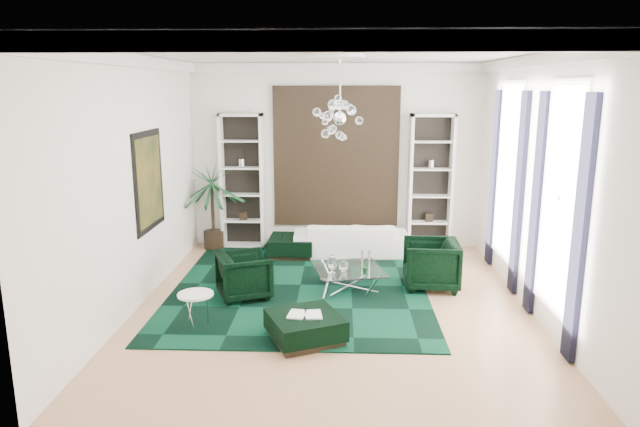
{
  "coord_description": "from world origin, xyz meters",
  "views": [
    {
      "loc": [
        0.12,
        -8.34,
        3.34
      ],
      "look_at": [
        -0.22,
        0.5,
        1.36
      ],
      "focal_mm": 32.0,
      "sensor_mm": 36.0,
      "label": 1
    }
  ],
  "objects_px": {
    "sofa": "(351,239)",
    "armchair_left": "(244,276)",
    "ottoman_front": "(305,328)",
    "side_table": "(196,311)",
    "palm": "(212,195)",
    "armchair_right": "(431,264)",
    "coffee_table": "(349,279)",
    "ottoman_side": "(292,246)"
  },
  "relations": [
    {
      "from": "palm",
      "to": "armchair_right",
      "type": "bearing_deg",
      "value": -28.22
    },
    {
      "from": "armchair_left",
      "to": "ottoman_front",
      "type": "relative_size",
      "value": 0.9
    },
    {
      "from": "coffee_table",
      "to": "ottoman_side",
      "type": "bearing_deg",
      "value": 120.17
    },
    {
      "from": "sofa",
      "to": "armchair_left",
      "type": "height_order",
      "value": "armchair_left"
    },
    {
      "from": "armchair_right",
      "to": "ottoman_side",
      "type": "distance_m",
      "value": 3.07
    },
    {
      "from": "armchair_right",
      "to": "side_table",
      "type": "xyz_separation_m",
      "value": [
        -3.55,
        -1.75,
        -0.17
      ]
    },
    {
      "from": "armchair_right",
      "to": "coffee_table",
      "type": "relative_size",
      "value": 0.84
    },
    {
      "from": "sofa",
      "to": "palm",
      "type": "height_order",
      "value": "palm"
    },
    {
      "from": "coffee_table",
      "to": "side_table",
      "type": "relative_size",
      "value": 2.16
    },
    {
      "from": "ottoman_front",
      "to": "side_table",
      "type": "height_order",
      "value": "side_table"
    },
    {
      "from": "sofa",
      "to": "ottoman_front",
      "type": "distance_m",
      "value": 4.07
    },
    {
      "from": "armchair_left",
      "to": "armchair_right",
      "type": "bearing_deg",
      "value": -101.58
    },
    {
      "from": "side_table",
      "to": "ottoman_side",
      "type": "bearing_deg",
      "value": 73.4
    },
    {
      "from": "sofa",
      "to": "coffee_table",
      "type": "height_order",
      "value": "sofa"
    },
    {
      "from": "armchair_right",
      "to": "ottoman_front",
      "type": "bearing_deg",
      "value": -40.34
    },
    {
      "from": "ottoman_side",
      "to": "ottoman_front",
      "type": "height_order",
      "value": "ottoman_side"
    },
    {
      "from": "armchair_left",
      "to": "side_table",
      "type": "bearing_deg",
      "value": 135.24
    },
    {
      "from": "ottoman_front",
      "to": "palm",
      "type": "bearing_deg",
      "value": 116.73
    },
    {
      "from": "ottoman_front",
      "to": "coffee_table",
      "type": "bearing_deg",
      "value": 72.91
    },
    {
      "from": "sofa",
      "to": "side_table",
      "type": "xyz_separation_m",
      "value": [
        -2.23,
        -3.63,
        -0.09
      ]
    },
    {
      "from": "armchair_left",
      "to": "side_table",
      "type": "distance_m",
      "value": 1.28
    },
    {
      "from": "coffee_table",
      "to": "ottoman_side",
      "type": "relative_size",
      "value": 1.24
    },
    {
      "from": "ottoman_side",
      "to": "side_table",
      "type": "relative_size",
      "value": 1.75
    },
    {
      "from": "coffee_table",
      "to": "palm",
      "type": "bearing_deg",
      "value": 139.3
    },
    {
      "from": "ottoman_front",
      "to": "armchair_left",
      "type": "bearing_deg",
      "value": 124.72
    },
    {
      "from": "armchair_right",
      "to": "coffee_table",
      "type": "bearing_deg",
      "value": -80.47
    },
    {
      "from": "sofa",
      "to": "palm",
      "type": "xyz_separation_m",
      "value": [
        -2.86,
        0.36,
        0.8
      ]
    },
    {
      "from": "sofa",
      "to": "ottoman_front",
      "type": "bearing_deg",
      "value": 78.66
    },
    {
      "from": "armchair_left",
      "to": "coffee_table",
      "type": "xyz_separation_m",
      "value": [
        1.68,
        0.41,
        -0.18
      ]
    },
    {
      "from": "coffee_table",
      "to": "armchair_left",
      "type": "bearing_deg",
      "value": -166.4
    },
    {
      "from": "sofa",
      "to": "ottoman_side",
      "type": "xyz_separation_m",
      "value": [
        -1.18,
        -0.13,
        -0.14
      ]
    },
    {
      "from": "sofa",
      "to": "palm",
      "type": "distance_m",
      "value": 2.99
    },
    {
      "from": "ottoman_side",
      "to": "palm",
      "type": "height_order",
      "value": "palm"
    },
    {
      "from": "armchair_left",
      "to": "ottoman_side",
      "type": "xyz_separation_m",
      "value": [
        0.56,
        2.33,
        -0.17
      ]
    },
    {
      "from": "ottoman_side",
      "to": "ottoman_front",
      "type": "relative_size",
      "value": 0.98
    },
    {
      "from": "armchair_right",
      "to": "side_table",
      "type": "bearing_deg",
      "value": -61.14
    },
    {
      "from": "ottoman_front",
      "to": "side_table",
      "type": "xyz_separation_m",
      "value": [
        -1.56,
        0.38,
        0.06
      ]
    },
    {
      "from": "sofa",
      "to": "armchair_left",
      "type": "relative_size",
      "value": 2.8
    },
    {
      "from": "sofa",
      "to": "ottoman_side",
      "type": "bearing_deg",
      "value": 4.08
    },
    {
      "from": "side_table",
      "to": "palm",
      "type": "distance_m",
      "value": 4.14
    },
    {
      "from": "ottoman_front",
      "to": "palm",
      "type": "relative_size",
      "value": 0.4
    },
    {
      "from": "ottoman_front",
      "to": "ottoman_side",
      "type": "bearing_deg",
      "value": 97.6
    }
  ]
}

